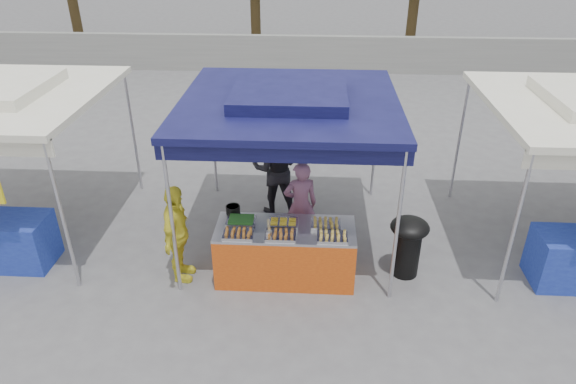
# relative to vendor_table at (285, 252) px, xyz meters

# --- Properties ---
(ground_plane) EXTENTS (80.00, 80.00, 0.00)m
(ground_plane) POSITION_rel_vendor_table_xyz_m (0.00, 0.10, -0.43)
(ground_plane) COLOR #575659
(back_wall) EXTENTS (40.00, 0.25, 1.20)m
(back_wall) POSITION_rel_vendor_table_xyz_m (0.00, 11.10, 0.17)
(back_wall) COLOR gray
(back_wall) RESTS_ON ground_plane
(main_canopy) EXTENTS (3.20, 3.20, 2.57)m
(main_canopy) POSITION_rel_vendor_table_xyz_m (0.00, 1.07, 1.94)
(main_canopy) COLOR #B5B4BB
(main_canopy) RESTS_ON ground_plane
(vendor_table) EXTENTS (2.00, 0.80, 0.85)m
(vendor_table) POSITION_rel_vendor_table_xyz_m (0.00, 0.00, 0.00)
(vendor_table) COLOR #BA4410
(vendor_table) RESTS_ON ground_plane
(food_tray_fl) EXTENTS (0.42, 0.30, 0.07)m
(food_tray_fl) POSITION_rel_vendor_table_xyz_m (-0.64, -0.24, 0.46)
(food_tray_fl) COLOR silver
(food_tray_fl) RESTS_ON vendor_table
(food_tray_fm) EXTENTS (0.42, 0.30, 0.07)m
(food_tray_fm) POSITION_rel_vendor_table_xyz_m (-0.05, -0.24, 0.46)
(food_tray_fm) COLOR silver
(food_tray_fm) RESTS_ON vendor_table
(food_tray_fr) EXTENTS (0.42, 0.30, 0.07)m
(food_tray_fr) POSITION_rel_vendor_table_xyz_m (0.66, -0.24, 0.46)
(food_tray_fr) COLOR silver
(food_tray_fr) RESTS_ON vendor_table
(food_tray_bl) EXTENTS (0.42, 0.30, 0.07)m
(food_tray_bl) POSITION_rel_vendor_table_xyz_m (-0.64, 0.11, 0.46)
(food_tray_bl) COLOR silver
(food_tray_bl) RESTS_ON vendor_table
(food_tray_bm) EXTENTS (0.42, 0.30, 0.07)m
(food_tray_bm) POSITION_rel_vendor_table_xyz_m (-0.03, 0.09, 0.46)
(food_tray_bm) COLOR silver
(food_tray_bm) RESTS_ON vendor_table
(food_tray_br) EXTENTS (0.42, 0.30, 0.07)m
(food_tray_br) POSITION_rel_vendor_table_xyz_m (0.58, 0.08, 0.46)
(food_tray_br) COLOR silver
(food_tray_br) RESTS_ON vendor_table
(cooking_pot) EXTENTS (0.21, 0.21, 0.12)m
(cooking_pot) POSITION_rel_vendor_table_xyz_m (-0.80, 0.36, 0.49)
(cooking_pot) COLOR black
(cooking_pot) RESTS_ON vendor_table
(skewer_cup) EXTENTS (0.08, 0.08, 0.11)m
(skewer_cup) POSITION_rel_vendor_table_xyz_m (-0.21, -0.26, 0.48)
(skewer_cup) COLOR #B5B4BB
(skewer_cup) RESTS_ON vendor_table
(wok_burner) EXTENTS (0.56, 0.56, 0.95)m
(wok_burner) POSITION_rel_vendor_table_xyz_m (1.79, 0.17, 0.14)
(wok_burner) COLOR black
(wok_burner) RESTS_ON ground_plane
(crate_left) EXTENTS (0.51, 0.35, 0.30)m
(crate_left) POSITION_rel_vendor_table_xyz_m (-0.26, 0.66, -0.27)
(crate_left) COLOR #13249C
(crate_left) RESTS_ON ground_plane
(crate_right) EXTENTS (0.46, 0.32, 0.28)m
(crate_right) POSITION_rel_vendor_table_xyz_m (0.34, 0.54, -0.29)
(crate_right) COLOR #13249C
(crate_right) RESTS_ON ground_plane
(crate_stacked) EXTENTS (0.44, 0.31, 0.26)m
(crate_stacked) POSITION_rel_vendor_table_xyz_m (0.34, 0.54, -0.02)
(crate_stacked) COLOR #13249C
(crate_stacked) RESTS_ON crate_right
(vendor_woman) EXTENTS (0.61, 0.47, 1.49)m
(vendor_woman) POSITION_rel_vendor_table_xyz_m (0.19, 0.84, 0.32)
(vendor_woman) COLOR #845474
(vendor_woman) RESTS_ON ground_plane
(helper_man) EXTENTS (0.86, 0.68, 1.72)m
(helper_man) POSITION_rel_vendor_table_xyz_m (-0.28, 1.87, 0.44)
(helper_man) COLOR black
(helper_man) RESTS_ON ground_plane
(customer_person) EXTENTS (0.39, 0.90, 1.53)m
(customer_person) POSITION_rel_vendor_table_xyz_m (-1.54, -0.12, 0.34)
(customer_person) COLOR yellow
(customer_person) RESTS_ON ground_plane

